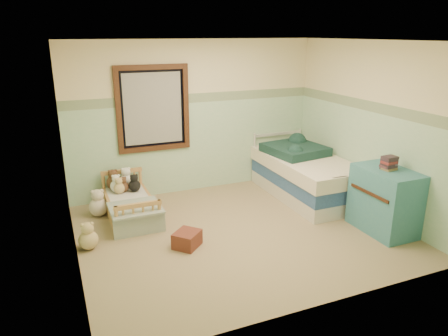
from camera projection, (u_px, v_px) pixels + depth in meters
name	position (u px, v px, depth m)	size (l,w,h in m)	color
floor	(240.00, 232.00, 5.76)	(4.20, 3.60, 0.02)	#998357
ceiling	(242.00, 40.00, 4.98)	(4.20, 3.60, 0.02)	silver
wall_back	(195.00, 118.00, 6.95)	(4.20, 0.04, 2.50)	beige
wall_front	(325.00, 189.00, 3.79)	(4.20, 0.04, 2.50)	beige
wall_left	(67.00, 161.00, 4.60)	(0.04, 3.60, 2.50)	beige
wall_right	(371.00, 129.00, 6.14)	(0.04, 3.60, 2.50)	beige
wainscot_mint	(196.00, 147.00, 7.09)	(4.20, 0.01, 1.50)	#9ECEA8
border_strip	(195.00, 98.00, 6.84)	(4.20, 0.01, 0.15)	#3E6040
window_frame	(153.00, 109.00, 6.60)	(1.16, 0.06, 1.36)	black
window_blinds	(153.00, 109.00, 6.61)	(0.92, 0.01, 1.12)	#B2B2AC
toddler_bed_frame	(131.00, 212.00, 6.18)	(0.64, 1.27, 0.16)	#A17C42
toddler_mattress	(130.00, 203.00, 6.14)	(0.58, 1.22, 0.12)	silver
patchwork_quilt	(135.00, 208.00, 5.77)	(0.69, 0.64, 0.03)	#6186B4
plush_bed_brown	(113.00, 183.00, 6.47)	(0.21, 0.21, 0.21)	brown
plush_bed_white	(127.00, 181.00, 6.54)	(0.22, 0.22, 0.22)	white
plush_bed_tan	(119.00, 188.00, 6.30)	(0.17, 0.17, 0.17)	#D6BA7E
plush_bed_dark	(135.00, 186.00, 6.39)	(0.18, 0.18, 0.18)	black
plush_floor_cream	(99.00, 207.00, 6.20)	(0.28, 0.28, 0.28)	beige
plush_floor_tan	(88.00, 240.00, 5.25)	(0.24, 0.24, 0.24)	#D6BA7E
twin_bed_frame	(305.00, 190.00, 6.96)	(1.00, 1.99, 0.22)	silver
twin_boxspring	(306.00, 177.00, 6.90)	(1.00, 1.99, 0.22)	navy
twin_mattress	(307.00, 164.00, 6.83)	(1.03, 2.03, 0.22)	white
teal_blanket	(295.00, 149.00, 7.02)	(0.85, 0.90, 0.14)	black
dresser	(385.00, 200.00, 5.66)	(0.55, 0.88, 0.88)	teal
book_stack	(389.00, 163.00, 5.50)	(0.18, 0.14, 0.18)	#4D2723
red_pillow	(187.00, 239.00, 5.32)	(0.32, 0.28, 0.20)	#A44026
floor_book	(188.00, 242.00, 5.43)	(0.28, 0.21, 0.03)	#E6B84B
extra_plush_0	(123.00, 187.00, 6.37)	(0.16, 0.16, 0.16)	brown
extra_plush_1	(116.00, 186.00, 6.36)	(0.19, 0.19, 0.19)	white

